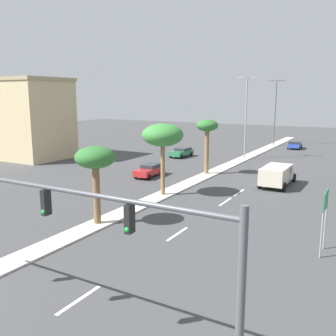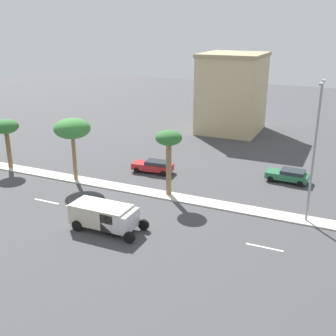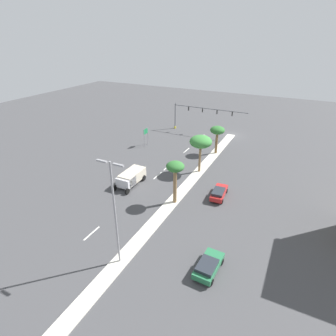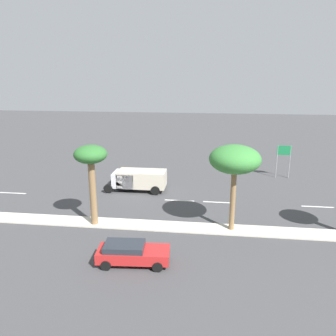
{
  "view_description": "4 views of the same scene",
  "coord_description": "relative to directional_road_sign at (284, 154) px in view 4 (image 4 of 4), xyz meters",
  "views": [
    {
      "loc": [
        16.93,
        -7.41,
        9.06
      ],
      "look_at": [
        -0.08,
        22.55,
        2.39
      ],
      "focal_mm": 39.9,
      "sensor_mm": 36.0,
      "label": 1
    },
    {
      "loc": [
        33.98,
        47.62,
        16.01
      ],
      "look_at": [
        -2.03,
        31.24,
        2.11
      ],
      "focal_mm": 44.95,
      "sensor_mm": 36.0,
      "label": 2
    },
    {
      "loc": [
        -14.37,
        62.3,
        22.0
      ],
      "look_at": [
        1.95,
        29.73,
        3.98
      ],
      "focal_mm": 29.49,
      "sensor_mm": 36.0,
      "label": 3
    },
    {
      "loc": [
        -24.12,
        23.25,
        11.57
      ],
      "look_at": [
        2.88,
        26.64,
        3.99
      ],
      "focal_mm": 36.3,
      "sensor_mm": 36.0,
      "label": 4
    }
  ],
  "objects": [
    {
      "name": "directional_road_sign",
      "position": [
        0.0,
        0.0,
        0.0
      ],
      "size": [
        0.1,
        1.58,
        3.76
      ],
      "color": "gray",
      "rests_on": "ground"
    },
    {
      "name": "palm_tree_rear",
      "position": [
        -14.96,
        17.21,
        2.59
      ],
      "size": [
        2.5,
        2.5,
        6.32
      ],
      "color": "olive",
      "rests_on": "median_curb"
    },
    {
      "name": "lane_stripe_far",
      "position": [
        -8.81,
        27.85,
        -2.74
      ],
      "size": [
        0.2,
        2.8,
        0.01
      ],
      "primitive_type": "cube",
      "color": "silver",
      "rests_on": "ground"
    },
    {
      "name": "lane_stripe_leading",
      "position": [
        -8.81,
        11.03,
        -2.74
      ],
      "size": [
        0.2,
        2.8,
        0.01
      ],
      "primitive_type": "cube",
      "color": "silver",
      "rests_on": "ground"
    },
    {
      "name": "ground_plane",
      "position": [
        -14.64,
        15.13,
        -2.74
      ],
      "size": [
        160.0,
        160.0,
        0.0
      ],
      "primitive_type": "plane",
      "color": "#424244"
    },
    {
      "name": "lane_stripe_center",
      "position": [
        -8.81,
        7.41,
        -2.74
      ],
      "size": [
        0.2,
        2.8,
        0.01
      ],
      "primitive_type": "cube",
      "color": "silver",
      "rests_on": "ground"
    },
    {
      "name": "box_truck",
      "position": [
        -6.39,
        15.64,
        -1.53
      ],
      "size": [
        2.62,
        6.09,
        2.08
      ],
      "color": "silver",
      "rests_on": "ground"
    },
    {
      "name": "lane_stripe_inboard",
      "position": [
        -8.81,
        -1.46,
        -2.74
      ],
      "size": [
        0.2,
        2.8,
        0.01
      ],
      "primitive_type": "cube",
      "color": "silver",
      "rests_on": "ground"
    },
    {
      "name": "sedan_red_mid",
      "position": [
        -20.15,
        12.99,
        -1.99
      ],
      "size": [
        2.15,
        4.62,
        1.38
      ],
      "color": "red",
      "rests_on": "ground"
    },
    {
      "name": "median_curb",
      "position": [
        -14.64,
        23.7,
        -2.68
      ],
      "size": [
        1.8,
        77.17,
        0.12
      ],
      "primitive_type": "cube",
      "color": "beige",
      "rests_on": "ground"
    },
    {
      "name": "palm_tree_left",
      "position": [
        -14.62,
        6.53,
        2.8
      ],
      "size": [
        3.75,
        3.75,
        6.53
      ],
      "color": "olive",
      "rests_on": "median_curb"
    }
  ]
}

